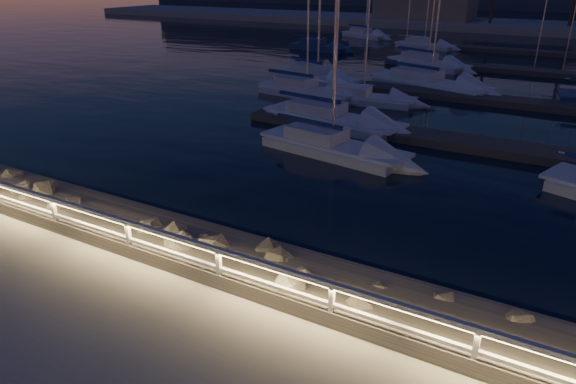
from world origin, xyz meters
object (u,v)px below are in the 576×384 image
Objects in this scene: sailboat_b at (329,144)px; sailboat_c at (329,117)px; sailboat_i at (318,46)px; sailboat_a at (316,76)px; guard_rail at (288,280)px; sailboat_f at (361,97)px; sailboat_g at (428,82)px; sailboat_n at (423,44)px; sailboat_e at (305,89)px; sailboat_m at (365,34)px; sailboat_j at (426,62)px.

sailboat_c is at bearing 124.89° from sailboat_b.
sailboat_a is at bearing -53.01° from sailboat_i.
guard_rail is 3.98× the size of sailboat_f.
sailboat_n is at bearing 124.52° from sailboat_g.
sailboat_n is at bearing 98.19° from sailboat_e.
sailboat_i is (-15.49, 13.53, -0.03)m from sailboat_g.
sailboat_f is at bearing -15.18° from sailboat_a.
sailboat_e is 1.04× the size of sailboat_m.
sailboat_a is 0.85× the size of sailboat_g.
sailboat_a is 16.95m from sailboat_i.
sailboat_n is (-10.91, 49.06, -0.98)m from guard_rail.
guard_rail is 24.58m from sailboat_e.
sailboat_j reaches higher than sailboat_i.
sailboat_m is (-20.11, 55.08, -0.94)m from guard_rail.
guard_rail is at bearing -55.64° from sailboat_j.
sailboat_i is (-8.98, 19.98, -0.01)m from sailboat_e.
sailboat_j is 22.03m from sailboat_m.
sailboat_c is at bearing -65.24° from sailboat_j.
sailboat_a is (-12.67, 26.63, -0.92)m from guard_rail.
sailboat_j reaches higher than sailboat_e.
sailboat_n is at bearing -8.61° from sailboat_m.
sailboat_e is 34.39m from sailboat_m.
sailboat_c is 7.09m from sailboat_e.
sailboat_j is 12.41m from sailboat_n.
sailboat_g is at bearing -64.44° from sailboat_n.
sailboat_b is at bearing -36.41° from sailboat_a.
guard_rail is 29.51m from sailboat_a.
sailboat_e is 1.05× the size of sailboat_i.
sailboat_f is 0.93× the size of sailboat_m.
guard_rail is 3.37× the size of sailboat_j.
sailboat_g is at bearing -30.21° from sailboat_i.
sailboat_c reaches higher than sailboat_e.
sailboat_g reaches higher than sailboat_a.
sailboat_e is (-4.41, 5.54, 0.02)m from sailboat_c.
sailboat_c is 20.87m from sailboat_j.
sailboat_i is at bearing -133.26° from sailboat_n.
sailboat_g is at bearing 89.21° from sailboat_c.
sailboat_a is 29.40m from sailboat_m.
sailboat_a is 1.09× the size of sailboat_i.
sailboat_b is at bearing -72.40° from sailboat_g.
sailboat_c is 32.99m from sailboat_n.
sailboat_c reaches higher than sailboat_f.
sailboat_j is 1.10× the size of sailboat_m.
sailboat_i is (-7.45, 15.23, -0.03)m from sailboat_a.
sailboat_f is at bearing 113.18° from sailboat_b.
sailboat_c is 1.05× the size of sailboat_j.
sailboat_m is (-13.38, 38.74, 0.00)m from sailboat_c.
sailboat_c is 1.24× the size of sailboat_f.
sailboat_b is 0.94× the size of sailboat_j.
sailboat_c is at bearing -74.00° from sailboat_n.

